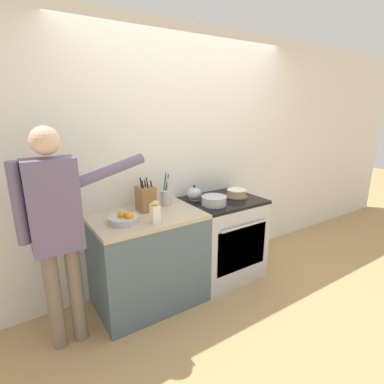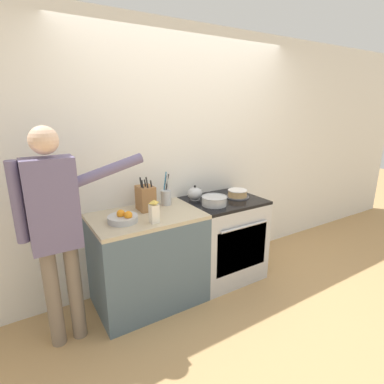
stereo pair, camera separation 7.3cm
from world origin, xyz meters
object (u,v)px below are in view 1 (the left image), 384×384
mixing_bowl (214,200)px  person_baker (57,223)px  tea_kettle (194,194)px  knife_block (146,198)px  milk_carton (155,212)px  utensil_crock (166,197)px  layer_cake (236,193)px  stove_range (222,238)px  fruit_bowl (124,219)px

mixing_bowl → person_baker: size_ratio=0.15×
tea_kettle → knife_block: size_ratio=0.58×
mixing_bowl → person_baker: 1.44m
tea_kettle → milk_carton: size_ratio=0.94×
milk_carton → utensil_crock: bearing=51.1°
layer_cake → mixing_bowl: mixing_bowl is taller
layer_cake → tea_kettle: size_ratio=1.33×
mixing_bowl → milk_carton: bearing=-171.1°
stove_range → tea_kettle: bearing=148.7°
milk_carton → knife_block: bearing=78.2°
mixing_bowl → layer_cake: bearing=13.2°
stove_range → knife_block: bearing=171.2°
mixing_bowl → person_baker: bearing=-178.8°
utensil_crock → mixing_bowl: bearing=-34.1°
layer_cake → person_baker: size_ratio=0.15×
stove_range → layer_cake: (0.17, -0.01, 0.48)m
layer_cake → utensil_crock: utensil_crock is taller
stove_range → mixing_bowl: bearing=-153.2°
tea_kettle → milk_carton: bearing=-150.0°
stove_range → milk_carton: 1.06m
mixing_bowl → utensil_crock: bearing=145.9°
tea_kettle → person_baker: 1.40m
stove_range → fruit_bowl: bearing=-177.0°
tea_kettle → milk_carton: milk_carton is taller
stove_range → fruit_bowl: size_ratio=3.49×
layer_cake → knife_block: 1.01m
stove_range → utensil_crock: utensil_crock is taller
knife_block → fruit_bowl: knife_block is taller
mixing_bowl → fruit_bowl: fruit_bowl is taller
utensil_crock → milk_carton: bearing=-128.9°
knife_block → mixing_bowl: bearing=-19.9°
knife_block → utensil_crock: size_ratio=0.99×
stove_range → layer_cake: 0.51m
tea_kettle → milk_carton: (-0.63, -0.37, 0.03)m
mixing_bowl → knife_block: 0.67m
stove_range → person_baker: 1.73m
mixing_bowl → person_baker: (-1.43, -0.03, 0.09)m
tea_kettle → mixing_bowl: (0.06, -0.26, -0.02)m
utensil_crock → fruit_bowl: utensil_crock is taller
stove_range → tea_kettle: (-0.26, 0.16, 0.51)m
knife_block → fruit_bowl: (-0.29, -0.19, -0.08)m
tea_kettle → utensil_crock: utensil_crock is taller
mixing_bowl → stove_range: bearing=26.8°
stove_range → mixing_bowl: 0.53m
utensil_crock → person_baker: 1.08m
person_baker → milk_carton: bearing=-2.1°
mixing_bowl → utensil_crock: utensil_crock is taller
layer_cake → utensil_crock: bearing=166.6°
layer_cake → milk_carton: (-1.06, -0.19, 0.06)m
fruit_bowl → utensil_crock: bearing=23.4°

